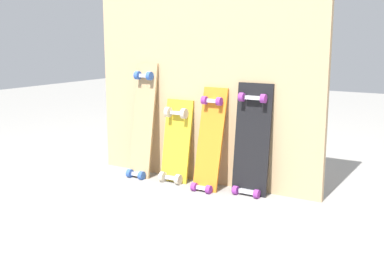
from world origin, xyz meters
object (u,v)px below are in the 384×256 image
skateboard_yellow (176,145)px  skateboard_orange (209,145)px  skateboard_black (252,145)px  skateboard_natural (143,125)px

skateboard_yellow → skateboard_orange: (0.27, -0.03, 0.04)m
skateboard_black → skateboard_yellow: bearing=-178.4°
skateboard_yellow → skateboard_black: size_ratio=0.81×
skateboard_natural → skateboard_orange: skateboard_natural is taller
skateboard_orange → skateboard_black: skateboard_black is taller
skateboard_natural → skateboard_orange: (0.54, -0.01, -0.07)m
skateboard_yellow → skateboard_black: 0.55m
skateboard_natural → skateboard_yellow: skateboard_natural is taller
skateboard_natural → skateboard_black: size_ratio=1.13×
skateboard_yellow → skateboard_black: bearing=1.6°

